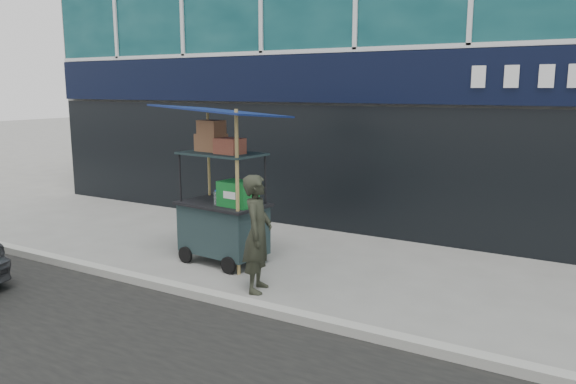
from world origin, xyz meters
The scene contains 4 objects.
ground centered at (0.00, 0.00, 0.00)m, with size 80.00×80.00×0.00m, color slate.
curb centered at (0.00, -0.20, 0.06)m, with size 80.00×0.18×0.12m, color #979890.
vendor_cart centered at (-0.99, 1.22, 0.87)m, with size 1.95×1.47×2.49m.
vendor_man centered at (0.17, 0.43, 0.80)m, with size 0.58×0.38×1.60m, color #272A1E.
Camera 1 is at (4.23, -5.64, 2.73)m, focal length 35.00 mm.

